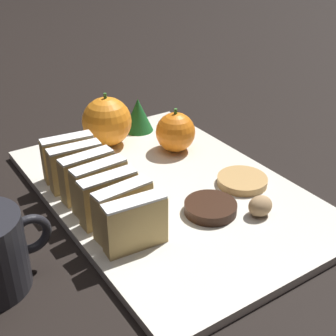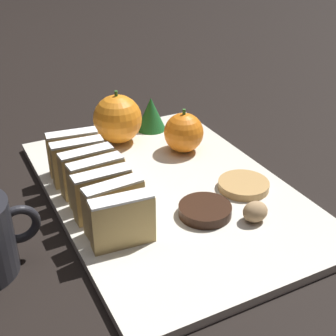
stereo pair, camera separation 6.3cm
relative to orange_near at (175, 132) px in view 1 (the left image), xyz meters
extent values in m
plane|color=black|center=(-0.07, -0.09, -0.04)|extent=(6.00, 6.00, 0.00)
cube|color=silver|center=(-0.07, -0.09, -0.04)|extent=(0.31, 0.45, 0.01)
cube|color=tan|center=(-0.17, -0.18, 0.00)|extent=(0.07, 0.03, 0.06)
cube|color=white|center=(-0.17, -0.18, 0.03)|extent=(0.07, 0.03, 0.00)
cube|color=tan|center=(-0.17, -0.14, 0.00)|extent=(0.07, 0.03, 0.06)
cube|color=white|center=(-0.17, -0.14, 0.03)|extent=(0.07, 0.03, 0.00)
cube|color=tan|center=(-0.17, -0.11, 0.00)|extent=(0.07, 0.02, 0.06)
cube|color=white|center=(-0.17, -0.11, 0.03)|extent=(0.07, 0.02, 0.00)
cube|color=tan|center=(-0.17, -0.08, 0.00)|extent=(0.07, 0.03, 0.06)
cube|color=white|center=(-0.17, -0.08, 0.03)|extent=(0.07, 0.02, 0.00)
cube|color=tan|center=(-0.17, -0.05, 0.00)|extent=(0.07, 0.02, 0.06)
cube|color=white|center=(-0.17, -0.05, 0.03)|extent=(0.07, 0.02, 0.00)
cube|color=tan|center=(-0.18, -0.02, 0.00)|extent=(0.07, 0.03, 0.06)
cube|color=white|center=(-0.18, -0.02, 0.03)|extent=(0.07, 0.03, 0.00)
cube|color=tan|center=(-0.17, 0.01, 0.00)|extent=(0.07, 0.03, 0.06)
cube|color=white|center=(-0.17, 0.01, 0.03)|extent=(0.07, 0.03, 0.00)
sphere|color=orange|center=(0.00, 0.00, 0.00)|extent=(0.06, 0.06, 0.06)
cylinder|color=#38702D|center=(0.00, 0.00, 0.03)|extent=(0.01, 0.01, 0.01)
sphere|color=orange|center=(-0.08, 0.08, 0.01)|extent=(0.08, 0.08, 0.08)
cylinder|color=#38702D|center=(-0.08, 0.08, 0.05)|extent=(0.00, 0.01, 0.01)
ellipsoid|color=tan|center=(-0.01, -0.21, -0.02)|extent=(0.03, 0.03, 0.03)
cylinder|color=black|center=(-0.06, -0.17, -0.02)|extent=(0.07, 0.07, 0.01)
cylinder|color=tan|center=(0.02, -0.14, -0.03)|extent=(0.07, 0.07, 0.01)
cone|color=#195623|center=(-0.01, 0.10, 0.00)|extent=(0.05, 0.05, 0.06)
torus|color=#232328|center=(-0.28, -0.13, 0.00)|extent=(0.05, 0.01, 0.05)
camera|label=1|loc=(-0.38, -0.55, 0.31)|focal=50.00mm
camera|label=2|loc=(-0.32, -0.58, 0.31)|focal=50.00mm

